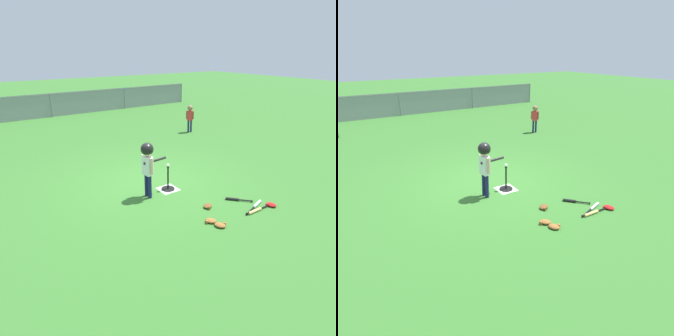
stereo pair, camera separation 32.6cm
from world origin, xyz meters
TOP-DOWN VIEW (x-y plane):
  - ground_plane at (0.00, 0.00)m, footprint 60.00×60.00m
  - home_plate at (0.20, -0.55)m, footprint 0.44×0.44m
  - batting_tee at (0.20, -0.55)m, footprint 0.32×0.32m
  - baseball_on_tee at (0.20, -0.55)m, footprint 0.07×0.07m
  - batter_child at (-0.38, -0.62)m, footprint 0.65×0.36m
  - fielder_deep_left at (3.88, 3.28)m, footprint 0.25×0.24m
  - spare_bat_silver at (1.27, -2.29)m, footprint 0.69×0.27m
  - spare_bat_wood at (1.15, -2.44)m, footprint 0.73×0.06m
  - spare_bat_black at (1.11, -1.86)m, footprint 0.44×0.46m
  - glove_by_plate at (0.07, -2.21)m, footprint 0.26×0.27m
  - glove_near_bats at (0.41, -1.74)m, footprint 0.26×0.23m
  - glove_tossed_aside at (1.56, -2.47)m, footprint 0.22×0.26m
  - glove_outfield_drop at (0.12, -2.42)m, footprint 0.25×0.27m
  - outfield_fence at (0.00, 9.38)m, footprint 16.06×0.06m

SIDE VIEW (x-z plane):
  - ground_plane at x=0.00m, z-range 0.00..0.00m
  - home_plate at x=0.20m, z-range 0.00..0.01m
  - spare_bat_silver at x=1.27m, z-range 0.00..0.06m
  - spare_bat_wood at x=1.15m, z-range 0.00..0.06m
  - spare_bat_black at x=1.11m, z-range 0.00..0.06m
  - glove_by_plate at x=0.07m, z-range 0.00..0.07m
  - glove_near_bats at x=0.41m, z-range 0.00..0.07m
  - glove_tossed_aside at x=1.56m, z-range 0.00..0.07m
  - glove_outfield_drop at x=0.12m, z-range 0.00..0.07m
  - batting_tee at x=0.20m, z-range -0.20..0.38m
  - outfield_fence at x=0.00m, z-range 0.04..1.19m
  - baseball_on_tee at x=0.20m, z-range 0.58..0.66m
  - fielder_deep_left at x=3.88m, z-range 0.15..1.23m
  - batter_child at x=-0.38m, z-range 0.27..1.55m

